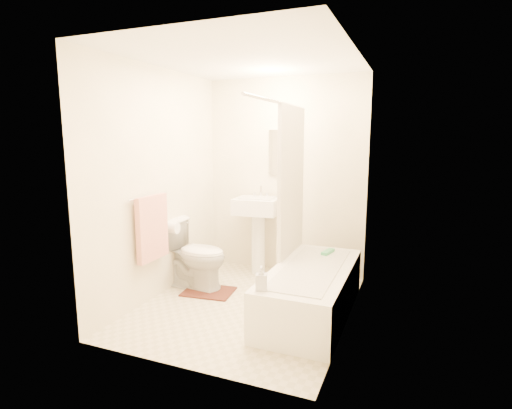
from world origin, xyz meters
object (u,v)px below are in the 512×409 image
at_px(bath_mat, 209,292).
at_px(soap_bottle, 261,278).
at_px(toilet, 194,254).
at_px(sink, 258,233).
at_px(bathtub, 311,291).

xyz_separation_m(bath_mat, soap_bottle, (0.92, -0.78, 0.55)).
xyz_separation_m(toilet, soap_bottle, (1.15, -0.87, 0.17)).
bearing_deg(sink, soap_bottle, -70.84).
xyz_separation_m(toilet, bath_mat, (0.22, -0.09, -0.37)).
bearing_deg(sink, toilet, -128.64).
bearing_deg(toilet, bath_mat, -107.22).
relative_size(bathtub, bath_mat, 3.03).
xyz_separation_m(sink, soap_bottle, (0.66, -1.57, 0.03)).
height_order(bathtub, bath_mat, bathtub).
relative_size(toilet, sink, 0.75).
height_order(sink, bathtub, sink).
relative_size(toilet, bathtub, 0.48).
xyz_separation_m(bathtub, soap_bottle, (-0.25, -0.68, 0.33)).
bearing_deg(toilet, soap_bottle, -121.99).
bearing_deg(soap_bottle, toilet, 142.87).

